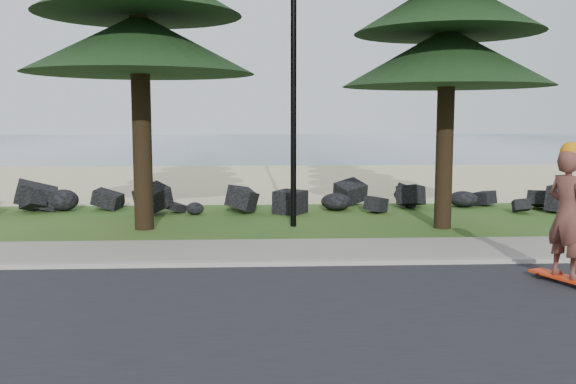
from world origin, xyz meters
name	(u,v)px	position (x,y,z in m)	size (l,w,h in m)	color
ground	(303,255)	(0.00, 0.00, 0.00)	(160.00, 160.00, 0.00)	#285219
road	(331,335)	(0.00, -4.50, 0.01)	(160.00, 7.00, 0.02)	black
kerb	(307,263)	(0.00, -0.90, 0.05)	(160.00, 0.20, 0.10)	#9B958B
sidewalk	(302,251)	(0.00, 0.20, 0.04)	(160.00, 2.00, 0.08)	gray
beach_sand	(277,180)	(0.00, 14.50, 0.01)	(160.00, 15.00, 0.01)	beige
ocean	(265,143)	(0.00, 51.00, 0.00)	(160.00, 58.00, 0.01)	#335662
seawall_boulders	(288,211)	(0.00, 5.60, 0.00)	(60.00, 2.40, 1.10)	black
lamp_post	(294,50)	(0.00, 3.20, 4.13)	(0.25, 0.14, 8.14)	black
skateboarder	(568,214)	(3.92, -2.36, 1.11)	(0.74, 1.21, 2.22)	red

